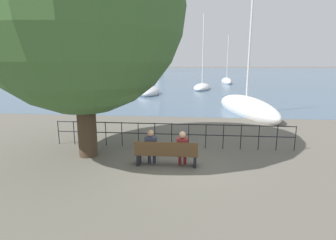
% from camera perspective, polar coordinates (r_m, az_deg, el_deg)
% --- Properties ---
extents(ground_plane, '(1000.00, 1000.00, 0.00)m').
position_cam_1_polar(ground_plane, '(9.31, -0.31, -9.80)').
color(ground_plane, '#605B51').
extents(harbor_water, '(600.00, 300.00, 0.01)m').
position_cam_1_polar(harbor_water, '(167.34, 5.48, 10.69)').
color(harbor_water, '#47607A').
rests_on(harbor_water, ground_plane).
extents(shade_tree, '(7.44, 7.44, 9.10)m').
position_cam_1_polar(shade_tree, '(10.33, -18.78, 22.05)').
color(shade_tree, '#423323').
rests_on(shade_tree, ground_plane).
extents(park_bench, '(2.17, 0.45, 0.90)m').
position_cam_1_polar(park_bench, '(9.10, -0.36, -7.35)').
color(park_bench, brown).
rests_on(park_bench, ground_plane).
extents(seated_person_left, '(0.40, 0.35, 1.26)m').
position_cam_1_polar(seated_person_left, '(9.16, -3.72, -5.58)').
color(seated_person_left, '#2D3347').
rests_on(seated_person_left, ground_plane).
extents(seated_person_right, '(0.39, 0.35, 1.24)m').
position_cam_1_polar(seated_person_right, '(9.06, 3.15, -5.84)').
color(seated_person_right, maroon).
rests_on(seated_person_right, ground_plane).
extents(promenade_railing, '(10.08, 0.04, 1.05)m').
position_cam_1_polar(promenade_railing, '(11.05, 0.80, -2.52)').
color(promenade_railing, black).
rests_on(promenade_railing, ground_plane).
extents(sailboat_0, '(2.11, 6.17, 9.21)m').
position_cam_1_polar(sailboat_0, '(51.10, 12.64, 8.17)').
color(sailboat_0, silver).
rests_on(sailboat_0, ground_plane).
extents(sailboat_1, '(3.23, 6.71, 10.59)m').
position_cam_1_polar(sailboat_1, '(38.13, 7.43, 7.09)').
color(sailboat_1, white).
rests_on(sailboat_1, ground_plane).
extents(sailboat_2, '(2.72, 5.70, 13.10)m').
position_cam_1_polar(sailboat_2, '(31.34, -4.18, 6.23)').
color(sailboat_2, silver).
rests_on(sailboat_2, ground_plane).
extents(sailboat_3, '(4.02, 8.60, 8.74)m').
position_cam_1_polar(sailboat_3, '(19.73, 16.59, 2.48)').
color(sailboat_3, white).
rests_on(sailboat_3, ground_plane).
extents(sailboat_4, '(1.85, 7.40, 8.51)m').
position_cam_1_polar(sailboat_4, '(47.44, -4.83, 8.14)').
color(sailboat_4, maroon).
rests_on(sailboat_4, ground_plane).
extents(harbor_lighthouse, '(4.48, 4.48, 24.05)m').
position_cam_1_polar(harbor_lighthouse, '(138.66, -1.99, 15.12)').
color(harbor_lighthouse, white).
rests_on(harbor_lighthouse, ground_plane).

